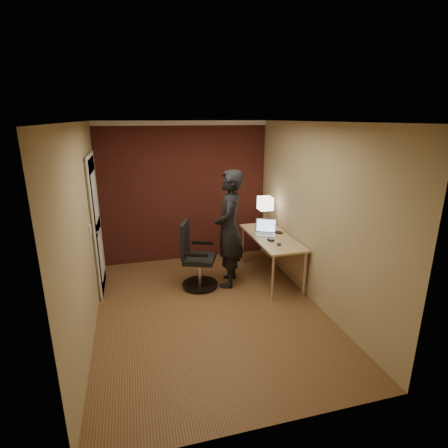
{
  "coord_description": "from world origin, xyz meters",
  "views": [
    {
      "loc": [
        -0.92,
        -4.18,
        2.55
      ],
      "look_at": [
        0.35,
        0.55,
        1.05
      ],
      "focal_mm": 28.0,
      "sensor_mm": 36.0,
      "label": 1
    }
  ],
  "objects_px": {
    "mouse": "(271,240)",
    "office_chair": "(195,260)",
    "laptop": "(265,230)",
    "phone": "(279,244)",
    "wallet": "(279,232)",
    "desk": "(275,243)",
    "person": "(229,229)",
    "desk_lamp": "(265,204)"
  },
  "relations": [
    {
      "from": "mouse",
      "to": "office_chair",
      "type": "distance_m",
      "value": 1.2
    },
    {
      "from": "laptop",
      "to": "mouse",
      "type": "distance_m",
      "value": 0.36
    },
    {
      "from": "phone",
      "to": "wallet",
      "type": "distance_m",
      "value": 0.56
    },
    {
      "from": "desk",
      "to": "laptop",
      "type": "relative_size",
      "value": 3.64
    },
    {
      "from": "mouse",
      "to": "phone",
      "type": "xyz_separation_m",
      "value": [
        0.05,
        -0.19,
        -0.01
      ]
    },
    {
      "from": "person",
      "to": "laptop",
      "type": "bearing_deg",
      "value": 124.75
    },
    {
      "from": "desk_lamp",
      "to": "laptop",
      "type": "height_order",
      "value": "desk_lamp"
    },
    {
      "from": "desk",
      "to": "wallet",
      "type": "distance_m",
      "value": 0.21
    },
    {
      "from": "mouse",
      "to": "office_chair",
      "type": "xyz_separation_m",
      "value": [
        -1.14,
        0.22,
        -0.29
      ]
    },
    {
      "from": "phone",
      "to": "desk_lamp",
      "type": "bearing_deg",
      "value": 106.44
    },
    {
      "from": "desk",
      "to": "person",
      "type": "distance_m",
      "value": 0.84
    },
    {
      "from": "laptop",
      "to": "mouse",
      "type": "xyz_separation_m",
      "value": [
        -0.04,
        -0.35,
        -0.05
      ]
    },
    {
      "from": "mouse",
      "to": "wallet",
      "type": "xyz_separation_m",
      "value": [
        0.27,
        0.32,
        -0.01
      ]
    },
    {
      "from": "office_chair",
      "to": "person",
      "type": "bearing_deg",
      "value": -2.6
    },
    {
      "from": "laptop",
      "to": "phone",
      "type": "bearing_deg",
      "value": -89.1
    },
    {
      "from": "desk_lamp",
      "to": "person",
      "type": "height_order",
      "value": "person"
    },
    {
      "from": "mouse",
      "to": "wallet",
      "type": "relative_size",
      "value": 0.91
    },
    {
      "from": "desk_lamp",
      "to": "wallet",
      "type": "height_order",
      "value": "desk_lamp"
    },
    {
      "from": "desk",
      "to": "person",
      "type": "relative_size",
      "value": 0.82
    },
    {
      "from": "laptop",
      "to": "mouse",
      "type": "bearing_deg",
      "value": -97.24
    },
    {
      "from": "desk_lamp",
      "to": "office_chair",
      "type": "relative_size",
      "value": 0.52
    },
    {
      "from": "laptop",
      "to": "person",
      "type": "height_order",
      "value": "person"
    },
    {
      "from": "laptop",
      "to": "office_chair",
      "type": "height_order",
      "value": "office_chair"
    },
    {
      "from": "wallet",
      "to": "person",
      "type": "bearing_deg",
      "value": -172.14
    },
    {
      "from": "wallet",
      "to": "mouse",
      "type": "bearing_deg",
      "value": -130.51
    },
    {
      "from": "laptop",
      "to": "mouse",
      "type": "relative_size",
      "value": 4.12
    },
    {
      "from": "desk_lamp",
      "to": "phone",
      "type": "relative_size",
      "value": 4.65
    },
    {
      "from": "mouse",
      "to": "wallet",
      "type": "height_order",
      "value": "mouse"
    },
    {
      "from": "wallet",
      "to": "desk",
      "type": "bearing_deg",
      "value": -131.86
    },
    {
      "from": "desk_lamp",
      "to": "office_chair",
      "type": "bearing_deg",
      "value": -160.61
    },
    {
      "from": "laptop",
      "to": "person",
      "type": "distance_m",
      "value": 0.68
    },
    {
      "from": "phone",
      "to": "office_chair",
      "type": "height_order",
      "value": "office_chair"
    },
    {
      "from": "wallet",
      "to": "office_chair",
      "type": "bearing_deg",
      "value": -176.03
    },
    {
      "from": "wallet",
      "to": "person",
      "type": "relative_size",
      "value": 0.06
    },
    {
      "from": "phone",
      "to": "office_chair",
      "type": "xyz_separation_m",
      "value": [
        -1.2,
        0.41,
        -0.28
      ]
    },
    {
      "from": "phone",
      "to": "mouse",
      "type": "bearing_deg",
      "value": 129.08
    },
    {
      "from": "phone",
      "to": "person",
      "type": "height_order",
      "value": "person"
    },
    {
      "from": "mouse",
      "to": "office_chair",
      "type": "relative_size",
      "value": 0.1
    },
    {
      "from": "person",
      "to": "wallet",
      "type": "bearing_deg",
      "value": 119.51
    },
    {
      "from": "person",
      "to": "desk",
      "type": "bearing_deg",
      "value": 111.9
    },
    {
      "from": "mouse",
      "to": "phone",
      "type": "height_order",
      "value": "mouse"
    },
    {
      "from": "wallet",
      "to": "person",
      "type": "height_order",
      "value": "person"
    }
  ]
}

